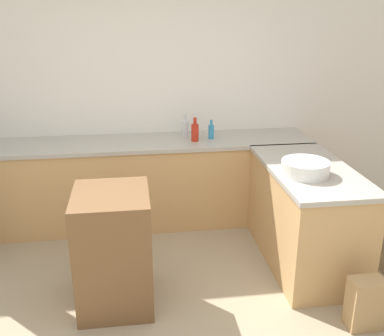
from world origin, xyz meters
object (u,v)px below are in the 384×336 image
object	(u,v)px
vinegar_bottle_clear	(185,128)
paper_bag	(365,303)
island_table	(114,249)
dish_soap_bottle	(211,131)
hot_sauce_bottle	(195,132)
mixing_bowl	(305,168)

from	to	relation	value
vinegar_bottle_clear	paper_bag	distance (m)	2.40
island_table	vinegar_bottle_clear	xyz separation A→B (m)	(0.73, 1.47, 0.53)
island_table	paper_bag	distance (m)	1.86
island_table	paper_bag	bearing A→B (deg)	-17.11
dish_soap_bottle	paper_bag	size ratio (longest dim) A/B	0.50
vinegar_bottle_clear	hot_sauce_bottle	distance (m)	0.19
hot_sauce_bottle	dish_soap_bottle	bearing A→B (deg)	21.10
island_table	hot_sauce_bottle	world-z (taller)	hot_sauce_bottle
mixing_bowl	dish_soap_bottle	world-z (taller)	dish_soap_bottle
mixing_bowl	island_table	bearing A→B (deg)	-171.79
mixing_bowl	hot_sauce_bottle	world-z (taller)	hot_sauce_bottle
vinegar_bottle_clear	paper_bag	world-z (taller)	vinegar_bottle_clear
mixing_bowl	vinegar_bottle_clear	bearing A→B (deg)	123.41
hot_sauce_bottle	paper_bag	world-z (taller)	hot_sauce_bottle
paper_bag	mixing_bowl	bearing A→B (deg)	105.82
mixing_bowl	vinegar_bottle_clear	size ratio (longest dim) A/B	1.65
island_table	vinegar_bottle_clear	size ratio (longest dim) A/B	3.95
vinegar_bottle_clear	hot_sauce_bottle	size ratio (longest dim) A/B	0.96
island_table	hot_sauce_bottle	size ratio (longest dim) A/B	3.80
island_table	dish_soap_bottle	world-z (taller)	dish_soap_bottle
dish_soap_bottle	paper_bag	world-z (taller)	dish_soap_bottle
hot_sauce_bottle	dish_soap_bottle	distance (m)	0.19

